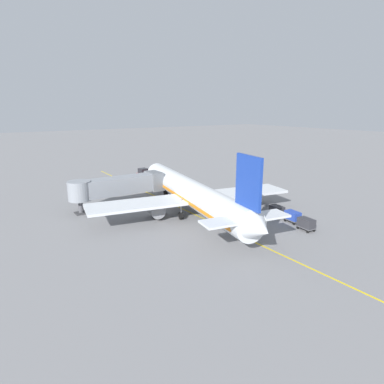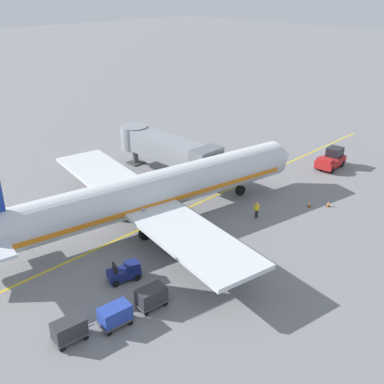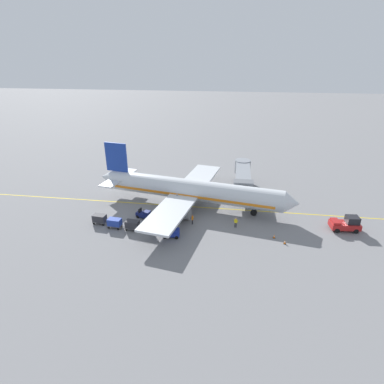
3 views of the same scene
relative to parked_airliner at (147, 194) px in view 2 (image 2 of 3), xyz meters
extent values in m
plane|color=slate|center=(0.26, 0.80, -3.19)|extent=(400.00, 400.00, 0.00)
cube|color=gold|center=(0.26, 0.80, -3.18)|extent=(0.24, 80.00, 0.01)
cylinder|color=silver|center=(0.05, 0.27, 0.10)|extent=(9.30, 32.15, 3.70)
cube|color=orange|center=(0.05, 0.27, -0.36)|extent=(8.89, 29.64, 0.44)
cone|color=silver|center=(3.09, 17.20, 0.10)|extent=(3.99, 3.00, 3.63)
cube|color=black|center=(2.77, 15.43, 0.75)|extent=(2.93, 1.57, 0.60)
cube|color=silver|center=(-0.13, -0.72, -0.55)|extent=(30.45, 10.42, 0.36)
cylinder|color=gray|center=(-5.40, 1.04, -1.80)|extent=(2.53, 3.50, 2.00)
cylinder|color=gray|center=(5.43, -0.90, -1.80)|extent=(2.53, 3.50, 2.00)
cylinder|color=black|center=(2.03, 11.29, -2.64)|extent=(0.64, 1.16, 1.10)
cylinder|color=gray|center=(2.03, 11.29, -1.09)|extent=(0.24, 0.24, 2.00)
cylinder|color=black|center=(-2.57, -1.29, -2.64)|extent=(0.64, 1.16, 1.10)
cylinder|color=gray|center=(-2.57, -1.29, -1.09)|extent=(0.24, 0.24, 2.00)
cylinder|color=black|center=(1.96, -2.11, -2.64)|extent=(0.64, 1.16, 1.10)
cylinder|color=gray|center=(1.96, -2.11, -1.09)|extent=(0.24, 0.24, 2.00)
cube|color=gray|center=(-6.95, 9.29, 0.30)|extent=(13.07, 2.80, 2.60)
cube|color=slate|center=(-1.21, 9.29, 0.30)|extent=(2.00, 3.50, 2.99)
cylinder|color=gray|center=(-13.48, 9.29, 0.30)|extent=(3.36, 3.36, 2.86)
cylinder|color=#4C4C51|center=(-13.48, 9.29, -2.09)|extent=(0.70, 0.70, 2.19)
cube|color=#38383A|center=(-13.48, 9.29, -3.11)|extent=(1.80, 1.80, 0.16)
cube|color=#B21E1E|center=(4.90, 25.26, -2.34)|extent=(2.52, 4.55, 0.90)
cube|color=black|center=(4.82, 26.25, -1.34)|extent=(1.78, 1.96, 1.10)
cube|color=#B21E1E|center=(5.01, 23.72, -1.71)|extent=(1.95, 1.23, 0.36)
cylinder|color=black|center=(5.93, 23.90, -2.79)|extent=(0.41, 0.82, 0.80)
cylinder|color=black|center=(4.07, 23.76, -2.79)|extent=(0.41, 0.82, 0.80)
cylinder|color=black|center=(5.73, 26.75, -2.79)|extent=(0.41, 0.82, 0.80)
cylinder|color=black|center=(3.86, 26.62, -2.79)|extent=(0.41, 0.82, 0.80)
cube|color=navy|center=(5.61, -7.24, -2.56)|extent=(1.92, 2.75, 0.70)
cube|color=navy|center=(5.82, -6.59, -1.99)|extent=(1.30, 1.32, 0.44)
cube|color=black|center=(5.39, -7.90, -1.89)|extent=(0.85, 0.41, 0.64)
cylinder|color=black|center=(5.64, -7.13, -1.91)|extent=(0.16, 0.28, 0.54)
cylinder|color=black|center=(5.36, -6.25, -2.91)|extent=(0.36, 0.59, 0.56)
cylinder|color=black|center=(6.39, -6.58, -2.91)|extent=(0.36, 0.59, 0.56)
cylinder|color=black|center=(4.82, -7.91, -2.91)|extent=(0.36, 0.59, 0.56)
cylinder|color=black|center=(5.85, -8.24, -2.91)|extent=(0.36, 0.59, 0.56)
cube|color=#1E339E|center=(10.84, -1.39, -2.56)|extent=(1.39, 2.58, 0.70)
cube|color=#1E339E|center=(10.78, -0.70, -1.99)|extent=(1.10, 1.12, 0.44)
cube|color=black|center=(10.89, -2.07, -1.89)|extent=(0.85, 0.22, 0.64)
cylinder|color=black|center=(10.83, -1.26, -1.91)|extent=(0.10, 0.27, 0.54)
cylinder|color=black|center=(10.23, -0.56, -2.91)|extent=(0.24, 0.57, 0.56)
cylinder|color=black|center=(11.31, -0.47, -2.91)|extent=(0.24, 0.57, 0.56)
cylinder|color=black|center=(10.36, -2.30, -2.91)|extent=(0.24, 0.57, 0.56)
cylinder|color=black|center=(11.44, -2.22, -2.91)|extent=(0.24, 0.57, 0.56)
cube|color=#4C4C51|center=(9.62, -7.88, -2.77)|extent=(1.51, 2.32, 0.12)
cube|color=#2D2D33|center=(9.62, -7.88, -2.16)|extent=(1.44, 2.20, 1.10)
cylinder|color=#4C4C51|center=(9.76, -6.44, -2.78)|extent=(0.14, 0.70, 0.07)
cylinder|color=black|center=(9.15, -7.01, -3.01)|extent=(0.16, 0.37, 0.36)
cylinder|color=black|center=(10.25, -7.12, -3.01)|extent=(0.16, 0.37, 0.36)
cylinder|color=black|center=(8.98, -8.65, -3.01)|extent=(0.16, 0.37, 0.36)
cylinder|color=black|center=(10.08, -8.76, -3.01)|extent=(0.16, 0.37, 0.36)
cube|color=#4C4C51|center=(9.41, -10.89, -2.77)|extent=(1.51, 2.32, 0.12)
cube|color=#233D9E|center=(9.41, -10.89, -2.16)|extent=(1.44, 2.20, 1.10)
cylinder|color=#4C4C51|center=(9.56, -9.44, -2.78)|extent=(0.14, 0.70, 0.07)
cylinder|color=black|center=(8.95, -10.01, -3.01)|extent=(0.16, 0.37, 0.36)
cylinder|color=black|center=(10.04, -10.12, -3.01)|extent=(0.16, 0.37, 0.36)
cylinder|color=black|center=(8.78, -11.65, -3.01)|extent=(0.16, 0.37, 0.36)
cylinder|color=black|center=(9.88, -11.76, -3.01)|extent=(0.16, 0.37, 0.36)
cube|color=#4C4C51|center=(8.48, -13.82, -2.77)|extent=(1.51, 2.32, 0.12)
cube|color=#2D2D33|center=(8.48, -13.82, -2.16)|extent=(1.44, 2.20, 1.10)
cylinder|color=#4C4C51|center=(8.62, -12.38, -2.78)|extent=(0.14, 0.70, 0.07)
cylinder|color=black|center=(8.01, -12.94, -3.01)|extent=(0.16, 0.37, 0.36)
cylinder|color=black|center=(9.11, -13.05, -3.01)|extent=(0.16, 0.37, 0.36)
cylinder|color=black|center=(7.84, -14.59, -3.01)|extent=(0.16, 0.37, 0.36)
cylinder|color=black|center=(8.94, -14.70, -3.01)|extent=(0.16, 0.37, 0.36)
cylinder|color=#232328|center=(6.60, 1.24, -2.76)|extent=(0.15, 0.15, 0.85)
cylinder|color=#232328|center=(6.40, 1.27, -2.76)|extent=(0.15, 0.15, 0.85)
cube|color=orange|center=(6.50, 1.26, -2.04)|extent=(0.40, 0.28, 0.60)
cylinder|color=orange|center=(6.74, 1.23, -2.09)|extent=(0.23, 0.11, 0.57)
cylinder|color=orange|center=(6.25, 1.28, -2.09)|extent=(0.23, 0.11, 0.57)
sphere|color=#997051|center=(6.50, 1.26, -1.61)|extent=(0.22, 0.22, 0.22)
cube|color=red|center=(6.50, 1.26, -1.59)|extent=(0.27, 0.11, 0.10)
cylinder|color=#232328|center=(6.53, 8.16, -2.76)|extent=(0.15, 0.15, 0.85)
cylinder|color=#232328|center=(6.58, 8.36, -2.76)|extent=(0.15, 0.15, 0.85)
cube|color=yellow|center=(6.55, 8.26, -2.04)|extent=(0.33, 0.43, 0.60)
cylinder|color=yellow|center=(6.49, 8.02, -2.09)|extent=(0.14, 0.24, 0.57)
cylinder|color=yellow|center=(6.62, 8.50, -2.09)|extent=(0.14, 0.24, 0.57)
sphere|color=tan|center=(6.55, 8.26, -1.61)|extent=(0.22, 0.22, 0.22)
cube|color=red|center=(6.55, 8.26, -1.59)|extent=(0.15, 0.28, 0.10)
cube|color=black|center=(8.91, 14.09, -3.17)|extent=(0.36, 0.36, 0.04)
cone|color=orange|center=(8.91, 14.09, -2.87)|extent=(0.30, 0.30, 0.55)
cylinder|color=white|center=(8.91, 14.09, -2.84)|extent=(0.21, 0.21, 0.06)
cube|color=black|center=(10.29, 15.49, -3.17)|extent=(0.36, 0.36, 0.04)
cone|color=orange|center=(10.29, 15.49, -2.87)|extent=(0.30, 0.30, 0.55)
cylinder|color=white|center=(10.29, 15.49, -2.84)|extent=(0.21, 0.21, 0.06)
camera|label=1|loc=(-25.71, -38.51, 12.06)|focal=30.68mm
camera|label=2|loc=(30.37, -24.69, 18.10)|focal=43.19mm
camera|label=3|loc=(49.93, 7.44, 22.07)|focal=28.72mm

